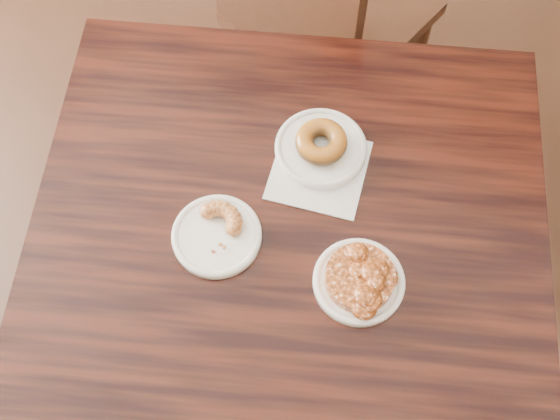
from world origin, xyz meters
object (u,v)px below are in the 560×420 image
at_px(cafe_table, 286,309).
at_px(chair_far, 332,13).
at_px(apple_fritter, 360,276).
at_px(glazed_donut, 321,142).
at_px(cruller_fragment, 216,231).

xyz_separation_m(cafe_table, chair_far, (-0.22, 0.75, 0.08)).
bearing_deg(apple_fritter, chair_far, 115.05).
bearing_deg(glazed_donut, apple_fritter, -52.17).
distance_m(cafe_table, apple_fritter, 0.43).
height_order(apple_fritter, cruller_fragment, apple_fritter).
relative_size(cafe_table, chair_far, 1.00).
height_order(glazed_donut, cruller_fragment, glazed_donut).
relative_size(apple_fritter, cruller_fragment, 1.56).
relative_size(cafe_table, cruller_fragment, 9.18).
xyz_separation_m(apple_fritter, cruller_fragment, (-0.25, -0.03, -0.01)).
xyz_separation_m(cafe_table, glazed_donut, (-0.02, 0.19, 0.41)).
xyz_separation_m(glazed_donut, cruller_fragment, (-0.09, -0.23, -0.01)).
relative_size(chair_far, glazed_donut, 9.62).
distance_m(cafe_table, glazed_donut, 0.45).
bearing_deg(apple_fritter, cafe_table, 171.77).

